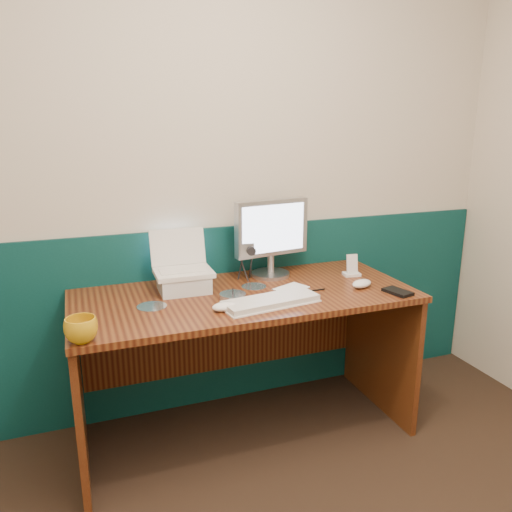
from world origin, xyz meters
name	(u,v)px	position (x,y,z in m)	size (l,w,h in m)	color
back_wall	(196,180)	(0.00, 1.75, 1.25)	(3.50, 0.04, 2.50)	beige
wainscot	(201,319)	(0.00, 1.74, 0.50)	(3.48, 0.02, 1.00)	#073334
desk	(245,365)	(0.13, 1.38, 0.38)	(1.60, 0.70, 0.75)	#3B150A
laptop_riser	(184,283)	(-0.13, 1.51, 0.79)	(0.23, 0.20, 0.08)	silver
laptop	(183,252)	(-0.13, 1.51, 0.94)	(0.27, 0.21, 0.22)	white
monitor	(271,238)	(0.35, 1.60, 0.95)	(0.40, 0.12, 0.40)	#A9A9AD
keyboard	(271,302)	(0.19, 1.20, 0.76)	(0.43, 0.14, 0.02)	silver
mouse_right	(362,284)	(0.70, 1.26, 0.77)	(0.12, 0.07, 0.04)	white
mouse_left	(225,306)	(-0.02, 1.19, 0.77)	(0.11, 0.07, 0.04)	white
mug	(81,330)	(-0.61, 1.08, 0.80)	(0.12, 0.12, 0.09)	#C49212
camcorder	(245,261)	(0.20, 1.58, 0.85)	(0.09, 0.13, 0.19)	#AEAEB3
cd_spindle	(233,296)	(0.05, 1.33, 0.76)	(0.12, 0.12, 0.03)	silver
cd_loose_a	(152,306)	(-0.31, 1.36, 0.75)	(0.13, 0.13, 0.00)	#ADB5BD
cd_loose_b	(254,286)	(0.21, 1.46, 0.75)	(0.12, 0.12, 0.00)	silver
pen	(313,290)	(0.45, 1.29, 0.75)	(0.01, 0.01, 0.13)	black
papers	(291,288)	(0.36, 1.36, 0.75)	(0.16, 0.11, 0.00)	silver
dock	(351,274)	(0.75, 1.45, 0.76)	(0.08, 0.06, 0.02)	white
music_player	(352,264)	(0.75, 1.45, 0.82)	(0.06, 0.01, 0.10)	silver
pda	(398,292)	(0.81, 1.13, 0.76)	(0.08, 0.13, 0.02)	black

